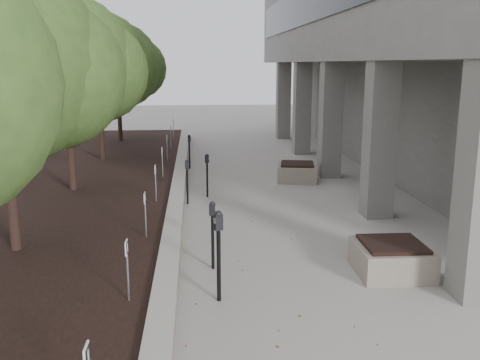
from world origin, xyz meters
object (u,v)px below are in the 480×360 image
parking_meter_2 (213,235)px  parking_meter_5 (189,152)px  crabapple_tree_2 (3,109)px  crabapple_tree_4 (99,86)px  crabapple_tree_5 (118,82)px  planter_front (392,258)px  parking_meter_3 (187,182)px  planter_back (297,172)px  parking_meter_4 (207,175)px  crabapple_tree_3 (67,94)px  parking_meter_1 (219,256)px

parking_meter_2 → parking_meter_5: (-0.54, 10.25, -0.03)m
crabapple_tree_2 → crabapple_tree_4: same height
crabapple_tree_5 → planter_front: crabapple_tree_5 is taller
parking_meter_3 → planter_back: 4.67m
crabapple_tree_2 → parking_meter_3: size_ratio=4.21×
planter_front → crabapple_tree_2: bearing=173.3°
crabapple_tree_4 → parking_meter_4: bearing=-50.1°
crabapple_tree_4 → crabapple_tree_3: bearing=-90.0°
crabapple_tree_4 → crabapple_tree_2: bearing=-90.0°
crabapple_tree_3 → planter_back: (6.95, 2.46, -2.81)m
parking_meter_3 → parking_meter_4: size_ratio=0.98×
parking_meter_1 → planter_back: bearing=49.7°
planter_front → crabapple_tree_3: bearing=140.9°
crabapple_tree_2 → parking_meter_3: 6.18m
crabapple_tree_3 → crabapple_tree_5: (0.00, 10.00, 0.00)m
crabapple_tree_3 → crabapple_tree_5: same height
parking_meter_1 → parking_meter_4: 7.19m
crabapple_tree_5 → parking_meter_2: (3.80, -15.32, -2.44)m
crabapple_tree_3 → planter_back: 7.89m
crabapple_tree_4 → parking_meter_3: (3.25, -5.37, -2.47)m
crabapple_tree_5 → parking_meter_3: 11.14m
crabapple_tree_2 → parking_meter_5: crabapple_tree_2 is taller
crabapple_tree_4 → parking_meter_2: 11.26m
parking_meter_3 → planter_front: bearing=-54.1°
planter_front → parking_meter_3: bearing=125.7°
crabapple_tree_5 → parking_meter_5: crabapple_tree_5 is taller
crabapple_tree_5 → parking_meter_2: 15.97m
parking_meter_5 → crabapple_tree_2: bearing=-115.6°
parking_meter_3 → parking_meter_2: bearing=-83.4°
parking_meter_5 → planter_front: bearing=-77.4°
parking_meter_1 → parking_meter_2: 1.46m
parking_meter_3 → crabapple_tree_2: bearing=-124.9°
parking_meter_2 → planter_back: parking_meter_2 is taller
parking_meter_4 → planter_front: parking_meter_4 is taller
parking_meter_2 → planter_front: size_ratio=1.03×
parking_meter_5 → parking_meter_3: bearing=-97.6°
crabapple_tree_4 → parking_meter_5: crabapple_tree_4 is taller
parking_meter_1 → parking_meter_4: bearing=68.4°
parking_meter_3 → planter_back: parking_meter_3 is taller
parking_meter_2 → parking_meter_3: bearing=109.4°
crabapple_tree_2 → parking_meter_4: crabapple_tree_2 is taller
crabapple_tree_3 → crabapple_tree_4: same height
crabapple_tree_4 → parking_meter_3: crabapple_tree_4 is taller
crabapple_tree_4 → planter_front: crabapple_tree_4 is taller
crabapple_tree_3 → parking_meter_1: 8.13m
crabapple_tree_5 → crabapple_tree_4: bearing=-90.0°
crabapple_tree_4 → crabapple_tree_5: 5.00m
crabapple_tree_2 → crabapple_tree_5: same height
crabapple_tree_2 → parking_meter_1: size_ratio=3.44×
parking_meter_2 → planter_back: (3.15, 7.78, -0.38)m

